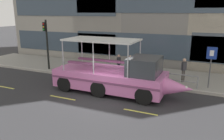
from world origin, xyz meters
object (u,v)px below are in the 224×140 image
Objects in this scene: pedestrian_near_bow at (184,68)px; duck_tour_boat at (117,76)px; pedestrian_mid_right at (119,62)px; parking_sign at (211,60)px; traffic_light_pole at (46,40)px; pedestrian_mid_left at (130,63)px.

duck_tour_boat is at bearing -136.56° from pedestrian_near_bow.
duck_tour_boat is 5.21× the size of pedestrian_near_bow.
parking_sign is at bearing -7.73° from pedestrian_mid_right.
duck_tour_boat is at bearing -152.49° from parking_sign.
traffic_light_pole is 7.31m from pedestrian_mid_left.
pedestrian_mid_right is at bearing 172.27° from parking_sign.
pedestrian_near_bow is 1.07× the size of pedestrian_mid_left.
duck_tour_boat is 3.44m from pedestrian_mid_left.
duck_tour_boat is at bearing -18.41° from traffic_light_pole.
duck_tour_boat is 5.74× the size of pedestrian_mid_right.
traffic_light_pole reaches higher than pedestrian_near_bow.
duck_tour_boat is at bearing -84.76° from pedestrian_mid_left.
pedestrian_near_bow is (3.63, 3.44, 0.13)m from duck_tour_boat.
pedestrian_mid_left is at bearing 7.74° from traffic_light_pole.
pedestrian_near_bow is at bearing 43.44° from duck_tour_boat.
pedestrian_mid_right is (-1.03, 0.24, -0.03)m from pedestrian_mid_left.
duck_tour_boat is 3.90m from pedestrian_mid_right.
pedestrian_mid_right is at bearing 11.23° from traffic_light_pole.
parking_sign reaches higher than pedestrian_mid_left.
pedestrian_near_bow reaches higher than pedestrian_mid_left.
pedestrian_near_bow is 1.10× the size of pedestrian_mid_right.
parking_sign is at bearing 27.51° from duck_tour_boat.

